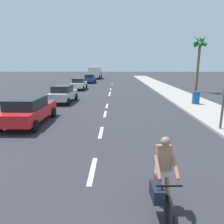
{
  "coord_description": "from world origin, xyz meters",
  "views": [
    {
      "loc": [
        0.77,
        1.01,
        3.41
      ],
      "look_at": [
        0.57,
        10.85,
        1.1
      ],
      "focal_mm": 32.62,
      "sensor_mm": 36.0,
      "label": 1
    }
  ],
  "objects_px": {
    "cyclist": "(162,178)",
    "parked_car_red": "(28,110)",
    "palm_tree_far": "(200,47)",
    "trash_bin_far": "(196,98)",
    "parked_car_silver": "(63,93)",
    "delivery_truck": "(95,73)",
    "parked_car_blue": "(90,78)",
    "parked_car_white": "(79,84)"
  },
  "relations": [
    {
      "from": "cyclist",
      "to": "parked_car_blue",
      "type": "bearing_deg",
      "value": -82.67
    },
    {
      "from": "palm_tree_far",
      "to": "trash_bin_far",
      "type": "xyz_separation_m",
      "value": [
        -3.28,
        -8.63,
        -4.79
      ]
    },
    {
      "from": "delivery_truck",
      "to": "palm_tree_far",
      "type": "relative_size",
      "value": 0.91
    },
    {
      "from": "delivery_truck",
      "to": "palm_tree_far",
      "type": "height_order",
      "value": "palm_tree_far"
    },
    {
      "from": "palm_tree_far",
      "to": "cyclist",
      "type": "bearing_deg",
      "value": -112.63
    },
    {
      "from": "parked_car_blue",
      "to": "trash_bin_far",
      "type": "height_order",
      "value": "parked_car_blue"
    },
    {
      "from": "cyclist",
      "to": "palm_tree_far",
      "type": "xyz_separation_m",
      "value": [
        8.98,
        21.53,
        4.62
      ]
    },
    {
      "from": "parked_car_blue",
      "to": "delivery_truck",
      "type": "xyz_separation_m",
      "value": [
        -0.12,
        11.23,
        0.66
      ]
    },
    {
      "from": "cyclist",
      "to": "parked_car_white",
      "type": "relative_size",
      "value": 0.46
    },
    {
      "from": "delivery_truck",
      "to": "trash_bin_far",
      "type": "height_order",
      "value": "delivery_truck"
    },
    {
      "from": "parked_car_silver",
      "to": "delivery_truck",
      "type": "bearing_deg",
      "value": 93.35
    },
    {
      "from": "parked_car_red",
      "to": "parked_car_white",
      "type": "xyz_separation_m",
      "value": [
        -0.05,
        16.62,
        -0.01
      ]
    },
    {
      "from": "parked_car_silver",
      "to": "trash_bin_far",
      "type": "relative_size",
      "value": 3.86
    },
    {
      "from": "parked_car_red",
      "to": "cyclist",
      "type": "bearing_deg",
      "value": -48.91
    },
    {
      "from": "parked_car_blue",
      "to": "delivery_truck",
      "type": "height_order",
      "value": "delivery_truck"
    },
    {
      "from": "parked_car_white",
      "to": "trash_bin_far",
      "type": "height_order",
      "value": "parked_car_white"
    },
    {
      "from": "cyclist",
      "to": "parked_car_red",
      "type": "relative_size",
      "value": 0.4
    },
    {
      "from": "palm_tree_far",
      "to": "parked_car_blue",
      "type": "bearing_deg",
      "value": 139.53
    },
    {
      "from": "parked_car_white",
      "to": "delivery_truck",
      "type": "height_order",
      "value": "delivery_truck"
    },
    {
      "from": "parked_car_white",
      "to": "delivery_truck",
      "type": "xyz_separation_m",
      "value": [
        0.06,
        21.83,
        0.67
      ]
    },
    {
      "from": "parked_car_silver",
      "to": "cyclist",
      "type": "bearing_deg",
      "value": -64.27
    },
    {
      "from": "parked_car_white",
      "to": "trash_bin_far",
      "type": "bearing_deg",
      "value": -41.83
    },
    {
      "from": "parked_car_red",
      "to": "trash_bin_far",
      "type": "relative_size",
      "value": 4.33
    },
    {
      "from": "parked_car_white",
      "to": "delivery_truck",
      "type": "distance_m",
      "value": 21.84
    },
    {
      "from": "cyclist",
      "to": "parked_car_silver",
      "type": "xyz_separation_m",
      "value": [
        -5.89,
        13.98,
        0.01
      ]
    },
    {
      "from": "parked_car_white",
      "to": "parked_car_blue",
      "type": "height_order",
      "value": "same"
    },
    {
      "from": "cyclist",
      "to": "parked_car_red",
      "type": "height_order",
      "value": "cyclist"
    },
    {
      "from": "parked_car_blue",
      "to": "delivery_truck",
      "type": "bearing_deg",
      "value": 89.43
    },
    {
      "from": "parked_car_red",
      "to": "parked_car_silver",
      "type": "distance_m",
      "value": 6.88
    },
    {
      "from": "parked_car_red",
      "to": "palm_tree_far",
      "type": "relative_size",
      "value": 0.65
    },
    {
      "from": "cyclist",
      "to": "parked_car_red",
      "type": "bearing_deg",
      "value": -51.69
    },
    {
      "from": "parked_car_red",
      "to": "parked_car_silver",
      "type": "bearing_deg",
      "value": 87.84
    },
    {
      "from": "cyclist",
      "to": "trash_bin_far",
      "type": "xyz_separation_m",
      "value": [
        5.7,
        12.9,
        -0.17
      ]
    },
    {
      "from": "cyclist",
      "to": "palm_tree_far",
      "type": "height_order",
      "value": "palm_tree_far"
    },
    {
      "from": "parked_car_silver",
      "to": "delivery_truck",
      "type": "relative_size",
      "value": 0.64
    },
    {
      "from": "parked_car_blue",
      "to": "palm_tree_far",
      "type": "distance_m",
      "value": 20.27
    },
    {
      "from": "parked_car_white",
      "to": "parked_car_blue",
      "type": "relative_size",
      "value": 0.9
    },
    {
      "from": "parked_car_blue",
      "to": "trash_bin_far",
      "type": "bearing_deg",
      "value": -62.5
    },
    {
      "from": "parked_car_blue",
      "to": "palm_tree_far",
      "type": "height_order",
      "value": "palm_tree_far"
    },
    {
      "from": "parked_car_silver",
      "to": "parked_car_white",
      "type": "xyz_separation_m",
      "value": [
        -0.32,
        9.75,
        -0.0
      ]
    },
    {
      "from": "parked_car_red",
      "to": "parked_car_silver",
      "type": "xyz_separation_m",
      "value": [
        0.28,
        6.87,
        -0.01
      ]
    },
    {
      "from": "parked_car_blue",
      "to": "cyclist",
      "type": "bearing_deg",
      "value": -81.22
    }
  ]
}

